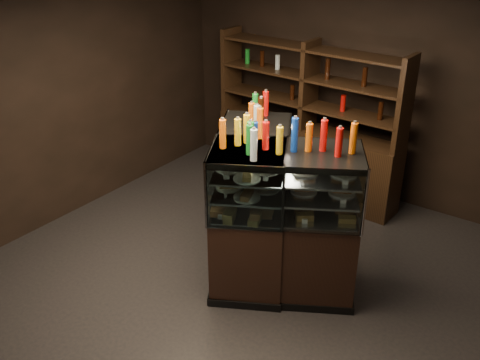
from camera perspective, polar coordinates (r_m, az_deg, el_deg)
name	(u,v)px	position (r m, az deg, el deg)	size (l,w,h in m)	color
ground	(242,275)	(5.60, 0.19, -10.14)	(5.00, 5.00, 0.00)	black
room_shell	(242,94)	(4.70, 0.23, 9.18)	(5.02, 5.02, 3.01)	black
display_case	(267,236)	(5.30, 2.88, -5.95)	(1.84, 1.54, 1.50)	black
food_display	(268,176)	(4.97, 3.02, 0.38)	(1.42, 1.19, 0.46)	#C48546
bottles_top	(270,128)	(4.78, 3.20, 5.58)	(1.25, 1.05, 0.30)	black
potted_conifer	(335,227)	(5.63, 10.08, -4.97)	(0.36, 0.36, 0.77)	black
back_shelving	(305,148)	(7.02, 7.00, 3.40)	(2.54, 0.53, 2.00)	black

